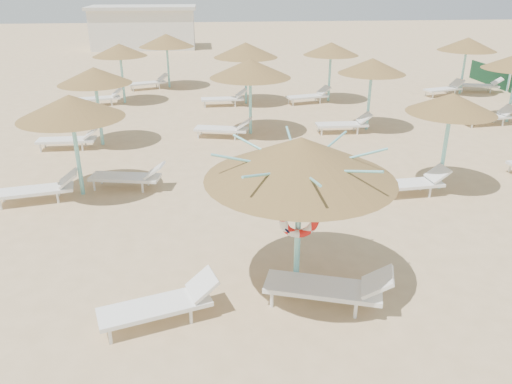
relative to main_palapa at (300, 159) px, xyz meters
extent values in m
plane|color=tan|center=(-0.25, 0.06, -2.56)|extent=(120.00, 120.00, 0.00)
cylinder|color=#7FDBDC|center=(0.00, 0.00, -1.33)|extent=(0.11, 0.11, 2.47)
cone|color=olive|center=(0.00, 0.00, 0.02)|extent=(3.29, 3.29, 0.74)
cylinder|color=#7FDBDC|center=(0.00, 0.00, -0.25)|extent=(0.20, 0.20, 0.12)
cylinder|color=#7FDBDC|center=(0.76, 0.00, -0.03)|extent=(1.48, 0.04, 0.37)
cylinder|color=#7FDBDC|center=(0.53, 0.54, -0.03)|extent=(1.08, 1.08, 0.37)
cylinder|color=#7FDBDC|center=(0.00, 0.76, -0.03)|extent=(0.04, 1.48, 0.37)
cylinder|color=#7FDBDC|center=(-0.53, 0.54, -0.03)|extent=(1.08, 1.08, 0.37)
cylinder|color=#7FDBDC|center=(-0.76, 0.00, -0.03)|extent=(1.48, 0.04, 0.37)
cylinder|color=#7FDBDC|center=(-0.53, -0.53, -0.03)|extent=(1.08, 1.08, 0.37)
cylinder|color=#7FDBDC|center=(0.00, -0.76, -0.03)|extent=(0.04, 1.48, 0.37)
cylinder|color=#7FDBDC|center=(0.53, -0.53, -0.03)|extent=(1.08, 1.08, 0.37)
torus|color=red|center=(0.00, -0.10, -1.07)|extent=(0.72, 0.15, 0.72)
cylinder|color=white|center=(-3.20, -1.23, -2.42)|extent=(0.06, 0.06, 0.27)
cylinder|color=white|center=(-3.34, -0.77, -2.42)|extent=(0.06, 0.06, 0.27)
cylinder|color=white|center=(-1.94, -0.85, -2.42)|extent=(0.06, 0.06, 0.27)
cylinder|color=white|center=(-2.08, -0.38, -2.42)|extent=(0.06, 0.06, 0.27)
cube|color=white|center=(-2.52, -0.77, -2.25)|extent=(1.96, 1.12, 0.08)
cube|color=white|center=(-1.73, -0.53, -2.01)|extent=(0.63, 0.70, 0.36)
cylinder|color=white|center=(-0.53, -0.54, -2.41)|extent=(0.06, 0.06, 0.30)
cylinder|color=white|center=(-0.36, -0.03, -2.41)|extent=(0.06, 0.06, 0.30)
cylinder|color=white|center=(0.86, -0.99, -2.41)|extent=(0.06, 0.06, 0.30)
cylinder|color=white|center=(1.02, -0.48, -2.41)|extent=(0.06, 0.06, 0.30)
cube|color=white|center=(0.38, -0.55, -2.22)|extent=(2.15, 1.27, 0.09)
cube|color=white|center=(1.25, -0.83, -1.96)|extent=(0.70, 0.78, 0.39)
cylinder|color=#7FDBDC|center=(-4.93, 4.93, -1.41)|extent=(0.11, 0.11, 2.30)
cone|color=olive|center=(-4.93, 4.93, -0.17)|extent=(2.66, 2.66, 0.60)
cylinder|color=#7FDBDC|center=(-4.93, 4.93, -0.41)|extent=(0.20, 0.20, 0.12)
cylinder|color=white|center=(-6.76, 4.13, -2.42)|extent=(0.06, 0.06, 0.28)
cylinder|color=white|center=(-6.86, 4.62, -2.42)|extent=(0.06, 0.06, 0.28)
cylinder|color=white|center=(-5.44, 4.40, -2.42)|extent=(0.06, 0.06, 0.28)
cylinder|color=white|center=(-5.54, 4.89, -2.42)|extent=(0.06, 0.06, 0.28)
cube|color=white|center=(-6.03, 4.53, -2.24)|extent=(1.99, 0.99, 0.08)
cube|color=white|center=(-5.19, 4.70, -2.00)|extent=(0.59, 0.68, 0.36)
cylinder|color=white|center=(-4.66, 5.15, -2.42)|extent=(0.06, 0.06, 0.28)
cylinder|color=white|center=(-4.56, 5.64, -2.42)|extent=(0.06, 0.06, 0.28)
cylinder|color=white|center=(-3.34, 4.88, -2.42)|extent=(0.06, 0.06, 0.28)
cylinder|color=white|center=(-3.24, 5.37, -2.42)|extent=(0.06, 0.06, 0.28)
cube|color=white|center=(-3.83, 5.23, -2.24)|extent=(1.99, 0.99, 0.08)
cube|color=white|center=(-2.99, 5.06, -2.00)|extent=(0.59, 0.68, 0.36)
cylinder|color=#7FDBDC|center=(-5.17, 9.29, -1.41)|extent=(0.11, 0.11, 2.30)
cone|color=olive|center=(-5.17, 9.29, -0.18)|extent=(2.42, 2.42, 0.54)
cylinder|color=#7FDBDC|center=(-5.17, 9.29, -0.41)|extent=(0.20, 0.20, 0.12)
cylinder|color=white|center=(-7.07, 8.64, -2.42)|extent=(0.06, 0.06, 0.28)
cylinder|color=white|center=(-7.07, 9.14, -2.42)|extent=(0.06, 0.06, 0.28)
cylinder|color=white|center=(-5.72, 8.64, -2.42)|extent=(0.06, 0.06, 0.28)
cylinder|color=white|center=(-5.72, 9.14, -2.42)|extent=(0.06, 0.06, 0.28)
cube|color=white|center=(-6.27, 8.89, -2.24)|extent=(1.90, 0.63, 0.08)
cube|color=white|center=(-5.42, 8.90, -2.00)|extent=(0.49, 0.60, 0.36)
cylinder|color=#7FDBDC|center=(-5.27, 15.59, -1.41)|extent=(0.11, 0.11, 2.30)
cone|color=olive|center=(-5.27, 15.59, -0.18)|extent=(2.41, 2.41, 0.54)
cylinder|color=#7FDBDC|center=(-5.27, 15.59, -0.41)|extent=(0.20, 0.20, 0.12)
cylinder|color=white|center=(-7.10, 14.77, -2.42)|extent=(0.06, 0.06, 0.28)
cylinder|color=white|center=(-7.20, 15.26, -2.42)|extent=(0.06, 0.06, 0.28)
cylinder|color=white|center=(-5.78, 15.06, -2.42)|extent=(0.06, 0.06, 0.28)
cylinder|color=white|center=(-5.89, 15.55, -2.42)|extent=(0.06, 0.06, 0.28)
cube|color=white|center=(-6.37, 15.19, -2.24)|extent=(1.99, 1.01, 0.08)
cube|color=white|center=(-5.54, 15.37, -2.00)|extent=(0.60, 0.69, 0.36)
cylinder|color=#7FDBDC|center=(0.07, 10.08, -1.41)|extent=(0.11, 0.11, 2.30)
cone|color=olive|center=(0.07, 10.08, -0.16)|extent=(2.90, 2.90, 0.65)
cylinder|color=#7FDBDC|center=(0.07, 10.08, -0.41)|extent=(0.20, 0.20, 0.12)
cylinder|color=white|center=(-1.86, 9.63, -2.42)|extent=(0.06, 0.06, 0.28)
cylinder|color=white|center=(-1.74, 10.12, -2.42)|extent=(0.06, 0.06, 0.28)
cylinder|color=white|center=(-0.55, 9.31, -2.42)|extent=(0.06, 0.06, 0.28)
cylinder|color=white|center=(-0.43, 9.79, -2.42)|extent=(0.06, 0.06, 0.28)
cube|color=white|center=(-1.03, 9.68, -2.24)|extent=(1.99, 1.06, 0.08)
cube|color=white|center=(-0.20, 9.48, -2.00)|extent=(0.62, 0.70, 0.36)
cylinder|color=#7FDBDC|center=(0.31, 14.90, -1.41)|extent=(0.11, 0.11, 2.30)
cone|color=olive|center=(0.31, 14.90, -0.16)|extent=(2.87, 2.87, 0.64)
cylinder|color=#7FDBDC|center=(0.31, 14.90, -0.41)|extent=(0.20, 0.20, 0.12)
cylinder|color=white|center=(-1.58, 14.22, -2.42)|extent=(0.06, 0.06, 0.28)
cylinder|color=white|center=(-1.60, 14.72, -2.42)|extent=(0.06, 0.06, 0.28)
cylinder|color=white|center=(-0.23, 14.27, -2.42)|extent=(0.06, 0.06, 0.28)
cylinder|color=white|center=(-0.25, 14.77, -2.42)|extent=(0.06, 0.06, 0.28)
cube|color=white|center=(-0.79, 14.50, -2.24)|extent=(1.92, 0.69, 0.08)
cube|color=white|center=(0.06, 14.53, -2.00)|extent=(0.51, 0.62, 0.36)
cylinder|color=#7FDBDC|center=(4.78, 4.37, -1.41)|extent=(0.11, 0.11, 2.30)
cone|color=olive|center=(4.78, 4.37, -0.18)|extent=(2.30, 2.30, 0.52)
cylinder|color=#7FDBDC|center=(4.78, 4.37, -0.41)|extent=(0.20, 0.20, 0.12)
cylinder|color=white|center=(2.91, 3.65, -2.42)|extent=(0.06, 0.06, 0.28)
cylinder|color=white|center=(2.87, 4.15, -2.42)|extent=(0.06, 0.06, 0.28)
cylinder|color=white|center=(4.25, 3.77, -2.42)|extent=(0.06, 0.06, 0.28)
cylinder|color=white|center=(4.21, 4.27, -2.42)|extent=(0.06, 0.06, 0.28)
cube|color=white|center=(3.68, 3.97, -2.24)|extent=(1.95, 0.78, 0.08)
cube|color=white|center=(4.53, 4.04, -2.00)|extent=(0.54, 0.64, 0.36)
cylinder|color=#7FDBDC|center=(4.56, 10.22, -1.41)|extent=(0.11, 0.11, 2.30)
cone|color=olive|center=(4.56, 10.22, -0.18)|extent=(2.46, 2.46, 0.55)
cylinder|color=#7FDBDC|center=(4.56, 10.22, -0.41)|extent=(0.20, 0.20, 0.12)
cylinder|color=white|center=(2.65, 9.58, -2.42)|extent=(0.06, 0.06, 0.28)
cylinder|color=white|center=(2.66, 10.08, -2.42)|extent=(0.06, 0.06, 0.28)
cylinder|color=white|center=(4.00, 9.57, -2.42)|extent=(0.06, 0.06, 0.28)
cylinder|color=white|center=(4.01, 10.07, -2.42)|extent=(0.06, 0.06, 0.28)
cube|color=white|center=(3.46, 9.82, -2.24)|extent=(1.91, 0.64, 0.08)
cube|color=white|center=(4.31, 9.81, -2.00)|extent=(0.49, 0.60, 0.36)
cylinder|color=#7FDBDC|center=(4.20, 15.00, -1.41)|extent=(0.11, 0.11, 2.30)
cone|color=olive|center=(4.20, 15.00, -0.18)|extent=(2.50, 2.50, 0.56)
cylinder|color=#7FDBDC|center=(4.20, 15.00, -0.41)|extent=(0.20, 0.20, 0.12)
cylinder|color=white|center=(2.38, 14.17, -2.42)|extent=(0.06, 0.06, 0.28)
cylinder|color=white|center=(2.26, 14.65, -2.42)|extent=(0.06, 0.06, 0.28)
cylinder|color=white|center=(3.69, 14.49, -2.42)|extent=(0.06, 0.06, 0.28)
cylinder|color=white|center=(3.57, 14.98, -2.42)|extent=(0.06, 0.06, 0.28)
cube|color=white|center=(3.10, 14.60, -2.24)|extent=(1.99, 1.05, 0.08)
cube|color=white|center=(3.92, 14.80, -2.00)|extent=(0.61, 0.70, 0.36)
cylinder|color=white|center=(7.40, 5.30, -2.42)|extent=(0.06, 0.06, 0.28)
cylinder|color=#7FDBDC|center=(10.51, 10.68, -1.41)|extent=(0.11, 0.11, 2.30)
cylinder|color=white|center=(8.64, 9.94, -2.42)|extent=(0.06, 0.06, 0.28)
cylinder|color=white|center=(8.59, 10.44, -2.42)|extent=(0.06, 0.06, 0.28)
cylinder|color=white|center=(9.98, 10.10, -2.42)|extent=(0.06, 0.06, 0.28)
cylinder|color=white|center=(9.93, 10.60, -2.42)|extent=(0.06, 0.06, 0.28)
cube|color=white|center=(9.41, 10.28, -2.24)|extent=(1.96, 0.84, 0.08)
cube|color=white|center=(10.25, 10.38, -2.00)|extent=(0.55, 0.65, 0.36)
cylinder|color=#7FDBDC|center=(-3.42, 18.96, -1.41)|extent=(0.11, 0.11, 2.30)
cone|color=olive|center=(-3.42, 18.96, -0.17)|extent=(2.82, 2.82, 0.63)
cylinder|color=#7FDBDC|center=(-3.42, 18.96, -0.41)|extent=(0.20, 0.20, 0.12)
cylinder|color=white|center=(-5.19, 18.05, -2.42)|extent=(0.06, 0.06, 0.28)
cylinder|color=white|center=(-5.36, 18.53, -2.42)|extent=(0.06, 0.06, 0.28)
cylinder|color=white|center=(-3.92, 18.51, -2.42)|extent=(0.06, 0.06, 0.28)
cylinder|color=white|center=(-4.08, 18.98, -2.42)|extent=(0.06, 0.06, 0.28)
cube|color=white|center=(-4.52, 18.56, -2.24)|extent=(2.00, 1.23, 0.08)
cube|color=white|center=(-3.72, 18.85, -2.00)|extent=(0.66, 0.73, 0.36)
cylinder|color=#7FDBDC|center=(11.12, 15.92, -1.41)|extent=(0.11, 0.11, 2.30)
cone|color=olive|center=(11.12, 15.92, -0.17)|extent=(2.75, 2.75, 0.62)
cylinder|color=#7FDBDC|center=(11.12, 15.92, -0.41)|extent=(0.20, 0.20, 0.12)
cylinder|color=white|center=(9.33, 15.05, -2.42)|extent=(0.06, 0.06, 0.28)
cylinder|color=white|center=(9.18, 15.53, -2.42)|extent=(0.06, 0.06, 0.28)
cylinder|color=white|center=(10.62, 15.44, -2.42)|extent=(0.06, 0.06, 0.28)
cylinder|color=white|center=(10.47, 15.92, -2.42)|extent=(0.06, 0.06, 0.28)
cube|color=white|center=(10.02, 15.52, -2.24)|extent=(2.00, 1.14, 0.08)
cube|color=white|center=(10.83, 15.76, -2.00)|extent=(0.64, 0.71, 0.36)
cylinder|color=white|center=(11.38, 16.21, -2.42)|extent=(0.06, 0.06, 0.28)
cylinder|color=white|center=(11.53, 16.69, -2.42)|extent=(0.06, 0.06, 0.28)
cylinder|color=white|center=(12.67, 15.82, -2.42)|extent=(0.06, 0.06, 0.28)
cylinder|color=white|center=(12.82, 16.30, -2.42)|extent=(0.06, 0.06, 0.28)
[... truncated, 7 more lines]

